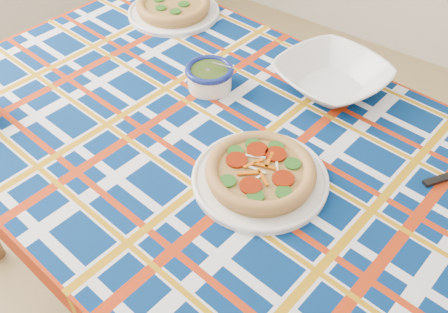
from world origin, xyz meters
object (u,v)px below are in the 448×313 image
Objects in this scene: main_focaccia_plate at (261,171)px; pesto_bowl at (209,75)px; serving_bowl at (332,77)px; dining_table at (217,160)px.

main_focaccia_plate is 2.39× the size of pesto_bowl.
serving_bowl is (0.28, 0.21, -0.00)m from pesto_bowl.
dining_table is 0.22m from main_focaccia_plate.
serving_bowl is (-0.04, 0.43, 0.00)m from main_focaccia_plate.
dining_table is 0.25m from pesto_bowl.
pesto_bowl reaches higher than serving_bowl.
main_focaccia_plate reaches higher than dining_table.
pesto_bowl is at bearing 138.29° from dining_table.
serving_bowl reaches higher than dining_table.
main_focaccia_plate is at bearing -84.32° from serving_bowl.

